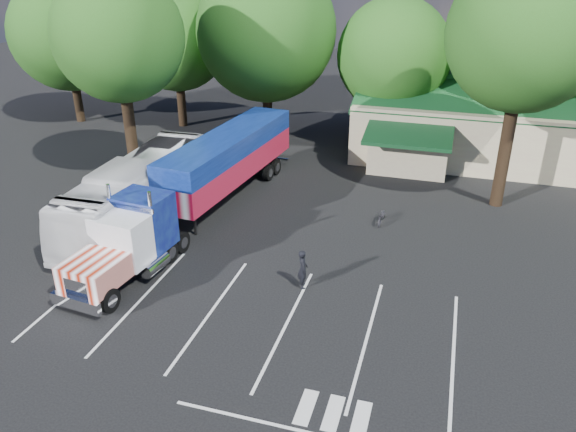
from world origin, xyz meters
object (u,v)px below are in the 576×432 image
(woman, at_px, (303,269))
(bicycle, at_px, (382,216))
(silver_sedan, at_px, (394,154))
(tour_bus, at_px, (139,191))
(semi_truck, at_px, (207,175))

(woman, relative_size, bicycle, 1.15)
(silver_sedan, bearing_deg, tour_bus, 164.15)
(woman, bearing_deg, silver_sedan, -30.50)
(bicycle, bearing_deg, tour_bus, -161.40)
(semi_truck, relative_size, silver_sedan, 4.31)
(semi_truck, distance_m, bicycle, 9.72)
(semi_truck, bearing_deg, tour_bus, -142.03)
(woman, xyz_separation_m, bicycle, (2.41, 7.31, -0.49))
(semi_truck, bearing_deg, woman, -33.38)
(tour_bus, xyz_separation_m, silver_sedan, (12.00, 12.66, -1.00))
(tour_bus, height_order, silver_sedan, tour_bus)
(woman, bearing_deg, bicycle, -42.15)
(semi_truck, height_order, bicycle, semi_truck)
(bicycle, relative_size, tour_bus, 0.12)
(semi_truck, distance_m, silver_sedan, 14.04)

